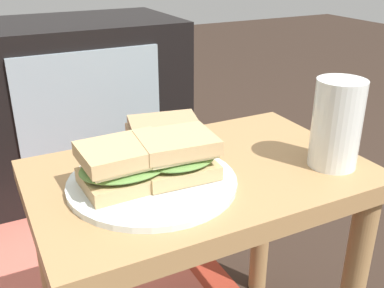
# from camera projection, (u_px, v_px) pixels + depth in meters

# --- Properties ---
(side_table) EXTENTS (0.56, 0.36, 0.46)m
(side_table) POSITION_uv_depth(u_px,v_px,m) (200.00, 215.00, 0.79)
(side_table) COLOR #A37A4C
(side_table) RESTS_ON ground
(tv_cabinet) EXTENTS (0.96, 0.46, 0.58)m
(tv_cabinet) POSITION_uv_depth(u_px,v_px,m) (42.00, 109.00, 1.55)
(tv_cabinet) COLOR black
(tv_cabinet) RESTS_ON ground
(area_rug) EXTENTS (0.95, 0.80, 0.01)m
(area_rug) POSITION_uv_depth(u_px,v_px,m) (30.00, 277.00, 1.18)
(area_rug) COLOR maroon
(area_rug) RESTS_ON ground
(plate) EXTENTS (0.27, 0.27, 0.01)m
(plate) POSITION_uv_depth(u_px,v_px,m) (152.00, 182.00, 0.70)
(plate) COLOR silver
(plate) RESTS_ON side_table
(sandwich_front) EXTENTS (0.14, 0.11, 0.07)m
(sandwich_front) POSITION_uv_depth(u_px,v_px,m) (125.00, 165.00, 0.67)
(sandwich_front) COLOR tan
(sandwich_front) RESTS_ON plate
(sandwich_back) EXTENTS (0.13, 0.11, 0.07)m
(sandwich_back) POSITION_uv_depth(u_px,v_px,m) (177.00, 155.00, 0.70)
(sandwich_back) COLOR tan
(sandwich_back) RESTS_ON plate
(beer_glass) EXTENTS (0.08, 0.08, 0.15)m
(beer_glass) POSITION_uv_depth(u_px,v_px,m) (336.00, 125.00, 0.74)
(beer_glass) COLOR silver
(beer_glass) RESTS_ON side_table
(paper_bag) EXTENTS (0.22, 0.18, 0.38)m
(paper_bag) POSITION_uv_depth(u_px,v_px,m) (166.00, 181.00, 1.30)
(paper_bag) COLOR tan
(paper_bag) RESTS_ON ground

